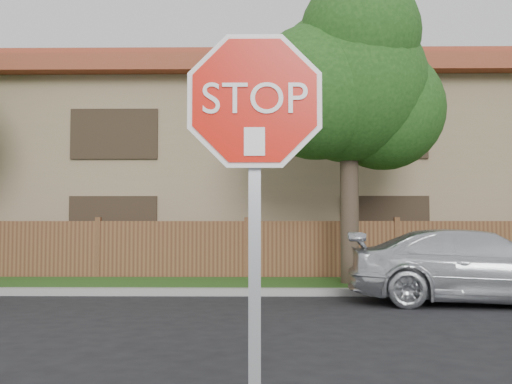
{
  "coord_description": "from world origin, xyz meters",
  "views": [
    {
      "loc": [
        0.45,
        -4.63,
        1.49
      ],
      "look_at": [
        0.4,
        -0.9,
        1.7
      ],
      "focal_mm": 42.0,
      "sensor_mm": 36.0,
      "label": 1
    }
  ],
  "objects": [
    {
      "name": "far_curb",
      "position": [
        0.0,
        8.15,
        0.07
      ],
      "size": [
        70.0,
        0.3,
        0.15
      ],
      "primitive_type": "cube",
      "color": "gray",
      "rests_on": "ground"
    },
    {
      "name": "tree_mid",
      "position": [
        2.52,
        9.57,
        4.87
      ],
      "size": [
        4.8,
        3.9,
        7.35
      ],
      "color": "#382B21",
      "rests_on": "ground"
    },
    {
      "name": "fence",
      "position": [
        0.0,
        11.4,
        0.8
      ],
      "size": [
        70.0,
        0.12,
        1.6
      ],
      "primitive_type": "cube",
      "color": "#58321F",
      "rests_on": "ground"
    },
    {
      "name": "sedan_right",
      "position": [
        4.49,
        6.81,
        0.71
      ],
      "size": [
        5.07,
        2.57,
        1.41
      ],
      "primitive_type": "imported",
      "rotation": [
        0.0,
        0.0,
        1.44
      ],
      "color": "silver",
      "rests_on": "ground"
    },
    {
      "name": "apartment_building",
      "position": [
        0.0,
        17.0,
        3.53
      ],
      "size": [
        35.2,
        9.2,
        7.2
      ],
      "color": "#9F8662",
      "rests_on": "ground"
    },
    {
      "name": "stop_sign",
      "position": [
        0.4,
        -1.48,
        1.83
      ],
      "size": [
        1.01,
        0.13,
        2.55
      ],
      "color": "gray",
      "rests_on": "sidewalk_near"
    },
    {
      "name": "grass_strip",
      "position": [
        0.0,
        9.8,
        0.06
      ],
      "size": [
        70.0,
        3.0,
        0.12
      ],
      "primitive_type": "cube",
      "color": "#1E4714",
      "rests_on": "ground"
    }
  ]
}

